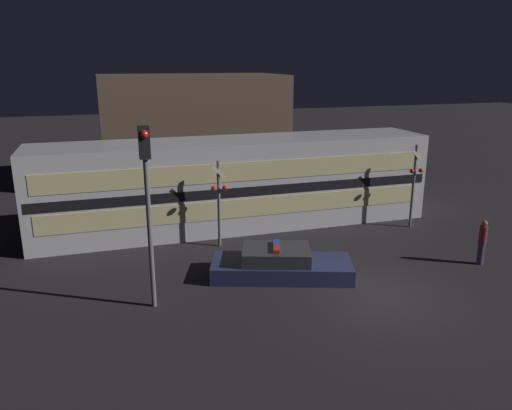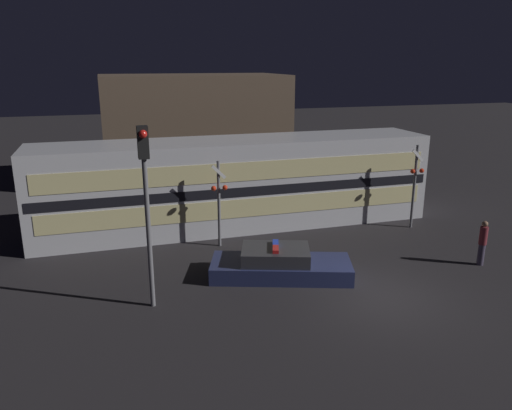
% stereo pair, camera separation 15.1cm
% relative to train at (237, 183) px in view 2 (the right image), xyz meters
% --- Properties ---
extents(ground_plane, '(120.00, 120.00, 0.00)m').
position_rel_train_xyz_m(ground_plane, '(2.48, -8.13, -1.93)').
color(ground_plane, '#262326').
extents(train, '(17.20, 3.07, 3.86)m').
position_rel_train_xyz_m(train, '(0.00, 0.00, 0.00)').
color(train, silver).
rests_on(train, ground_plane).
extents(police_car, '(5.06, 3.21, 1.15)m').
position_rel_train_xyz_m(police_car, '(-0.04, -5.76, -1.51)').
color(police_car, navy).
rests_on(police_car, ground_plane).
extents(pedestrian, '(0.28, 0.28, 1.66)m').
position_rel_train_xyz_m(pedestrian, '(7.25, -6.93, -1.08)').
color(pedestrian, '#3F384C').
rests_on(pedestrian, ground_plane).
extents(crossing_signal_near, '(0.65, 0.28, 3.67)m').
position_rel_train_xyz_m(crossing_signal_near, '(7.28, -2.56, 0.13)').
color(crossing_signal_near, slate).
rests_on(crossing_signal_near, ground_plane).
extents(crossing_signal_far, '(0.65, 0.28, 3.44)m').
position_rel_train_xyz_m(crossing_signal_far, '(-1.33, -2.34, 0.00)').
color(crossing_signal_far, slate).
rests_on(crossing_signal_far, ground_plane).
extents(traffic_light_corner, '(0.30, 0.46, 5.40)m').
position_rel_train_xyz_m(traffic_light_corner, '(-4.39, -6.68, 1.69)').
color(traffic_light_corner, slate).
rests_on(traffic_light_corner, ground_plane).
extents(building_left, '(10.59, 5.93, 6.32)m').
position_rel_train_xyz_m(building_left, '(-0.18, 9.28, 1.23)').
color(building_left, brown).
rests_on(building_left, ground_plane).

